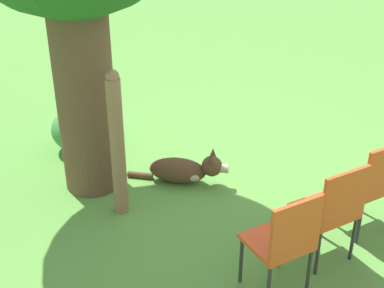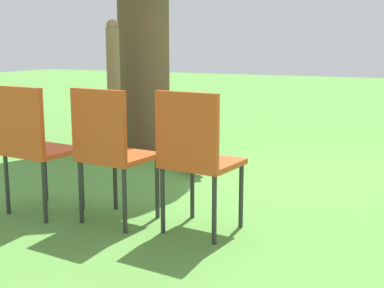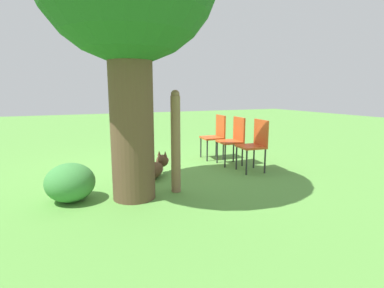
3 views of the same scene
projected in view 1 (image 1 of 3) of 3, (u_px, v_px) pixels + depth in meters
ground_plane at (182, 170)px, 5.83m from camera, size 30.00×30.00×0.00m
dog at (185, 170)px, 5.54m from camera, size 0.82×0.81×0.40m
fence_post at (117, 144)px, 4.82m from camera, size 0.13×0.13×1.44m
red_chair_0 at (373, 181)px, 4.63m from camera, size 0.46×0.48×0.92m
red_chair_1 at (332, 208)px, 4.28m from camera, size 0.46×0.48×0.92m
red_chair_2 at (285, 239)px, 3.92m from camera, size 0.46×0.48×0.92m
low_shrub at (79, 129)px, 6.15m from camera, size 0.63×0.63×0.50m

